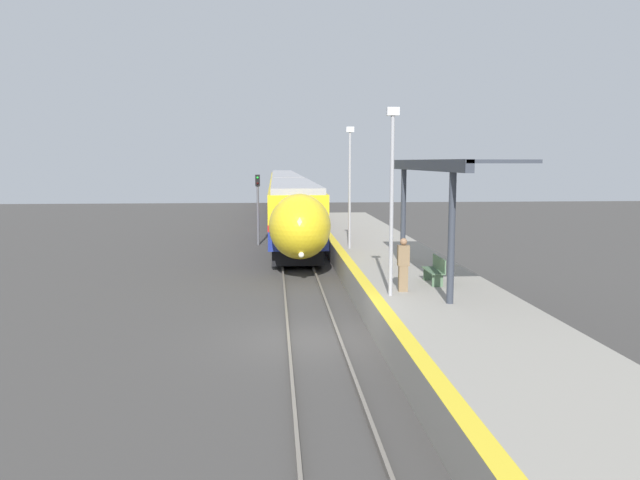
{
  "coord_description": "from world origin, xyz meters",
  "views": [
    {
      "loc": [
        -1.09,
        -17.27,
        5.07
      ],
      "look_at": [
        0.6,
        5.7,
        2.17
      ],
      "focal_mm": 35.0,
      "sensor_mm": 36.0,
      "label": 1
    }
  ],
  "objects_px": {
    "train": "(286,194)",
    "platform_bench": "(436,269)",
    "railway_signal": "(258,202)",
    "lamppost_mid": "(350,180)",
    "lamppost_near": "(392,190)",
    "person_waiting": "(403,264)"
  },
  "relations": [
    {
      "from": "platform_bench",
      "to": "railway_signal",
      "type": "xyz_separation_m",
      "value": [
        -6.33,
        17.76,
        1.12
      ]
    },
    {
      "from": "platform_bench",
      "to": "lamppost_mid",
      "type": "height_order",
      "value": "lamppost_mid"
    },
    {
      "from": "train",
      "to": "lamppost_near",
      "type": "height_order",
      "value": "lamppost_near"
    },
    {
      "from": "railway_signal",
      "to": "lamppost_mid",
      "type": "distance_m",
      "value": 10.33
    },
    {
      "from": "lamppost_near",
      "to": "lamppost_mid",
      "type": "height_order",
      "value": "same"
    },
    {
      "from": "person_waiting",
      "to": "platform_bench",
      "type": "bearing_deg",
      "value": 41.47
    },
    {
      "from": "person_waiting",
      "to": "lamppost_mid",
      "type": "relative_size",
      "value": 0.3
    },
    {
      "from": "platform_bench",
      "to": "railway_signal",
      "type": "bearing_deg",
      "value": 109.61
    },
    {
      "from": "train",
      "to": "lamppost_near",
      "type": "xyz_separation_m",
      "value": [
        2.4,
        -37.19,
        2.02
      ]
    },
    {
      "from": "train",
      "to": "railway_signal",
      "type": "relative_size",
      "value": 14.32
    },
    {
      "from": "train",
      "to": "platform_bench",
      "type": "relative_size",
      "value": 39.99
    },
    {
      "from": "platform_bench",
      "to": "person_waiting",
      "type": "height_order",
      "value": "person_waiting"
    },
    {
      "from": "platform_bench",
      "to": "lamppost_mid",
      "type": "distance_m",
      "value": 9.2
    },
    {
      "from": "platform_bench",
      "to": "person_waiting",
      "type": "relative_size",
      "value": 0.91
    },
    {
      "from": "railway_signal",
      "to": "lamppost_near",
      "type": "xyz_separation_m",
      "value": [
        4.48,
        -19.52,
        1.61
      ]
    },
    {
      "from": "railway_signal",
      "to": "platform_bench",
      "type": "bearing_deg",
      "value": -70.39
    },
    {
      "from": "train",
      "to": "platform_bench",
      "type": "height_order",
      "value": "train"
    },
    {
      "from": "train",
      "to": "railway_signal",
      "type": "height_order",
      "value": "railway_signal"
    },
    {
      "from": "platform_bench",
      "to": "lamppost_near",
      "type": "height_order",
      "value": "lamppost_near"
    },
    {
      "from": "person_waiting",
      "to": "lamppost_near",
      "type": "bearing_deg",
      "value": -131.27
    },
    {
      "from": "lamppost_mid",
      "to": "railway_signal",
      "type": "bearing_deg",
      "value": 116.06
    },
    {
      "from": "train",
      "to": "person_waiting",
      "type": "relative_size",
      "value": 36.52
    }
  ]
}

